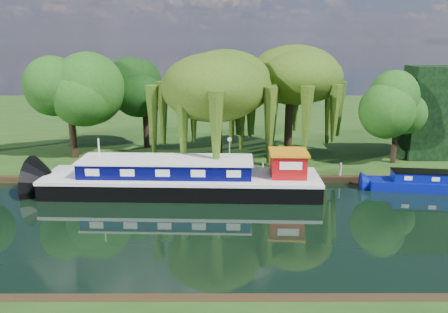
{
  "coord_description": "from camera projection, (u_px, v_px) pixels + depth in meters",
  "views": [
    {
      "loc": [
        -0.01,
        -23.76,
        10.45
      ],
      "look_at": [
        0.03,
        5.22,
        2.8
      ],
      "focal_mm": 35.0,
      "sensor_mm": 36.0,
      "label": 1
    }
  ],
  "objects": [
    {
      "name": "far_bank",
      "position": [
        223.0,
        120.0,
        58.46
      ],
      "size": [
        120.0,
        52.0,
        0.45
      ],
      "primitive_type": "cube",
      "color": "#1C390F",
      "rests_on": "ground"
    },
    {
      "name": "willow_right",
      "position": [
        290.0,
        84.0,
        37.76
      ],
      "size": [
        7.27,
        7.27,
        8.85
      ],
      "color": "black",
      "rests_on": "far_bank"
    },
    {
      "name": "narrowboat",
      "position": [
        445.0,
        184.0,
        31.39
      ],
      "size": [
        10.76,
        3.13,
        1.55
      ],
      "rotation": [
        0.0,
        0.0,
        -0.13
      ],
      "color": "navy",
      "rests_on": "ground"
    },
    {
      "name": "mooring_posts",
      "position": [
        217.0,
        169.0,
        33.52
      ],
      "size": [
        19.16,
        0.16,
        1.0
      ],
      "color": "silver",
      "rests_on": "far_bank"
    },
    {
      "name": "tree_far_right",
      "position": [
        398.0,
        109.0,
        36.09
      ],
      "size": [
        4.08,
        4.08,
        6.67
      ],
      "color": "black",
      "rests_on": "far_bank"
    },
    {
      "name": "conifer_hedge",
      "position": [
        441.0,
        113.0,
        38.07
      ],
      "size": [
        6.0,
        3.0,
        8.0
      ],
      "primitive_type": "cube",
      "color": "black",
      "rests_on": "far_bank"
    },
    {
      "name": "ground",
      "position": [
        224.0,
        225.0,
        25.64
      ],
      "size": [
        120.0,
        120.0,
        0.0
      ],
      "primitive_type": "plane",
      "color": "black"
    },
    {
      "name": "reeds_near",
      "position": [
        388.0,
        287.0,
        18.18
      ],
      "size": [
        33.7,
        1.5,
        1.1
      ],
      "color": "#204E14",
      "rests_on": "ground"
    },
    {
      "name": "lamppost",
      "position": [
        230.0,
        144.0,
        35.18
      ],
      "size": [
        0.36,
        0.36,
        2.56
      ],
      "color": "silver",
      "rests_on": "far_bank"
    },
    {
      "name": "tree_far_mid",
      "position": [
        144.0,
        91.0,
        41.35
      ],
      "size": [
        4.8,
        4.8,
        7.86
      ],
      "color": "black",
      "rests_on": "far_bank"
    },
    {
      "name": "tree_far_left",
      "position": [
        69.0,
        89.0,
        37.38
      ],
      "size": [
        5.48,
        5.48,
        8.83
      ],
      "color": "black",
      "rests_on": "far_bank"
    },
    {
      "name": "dutch_barge",
      "position": [
        184.0,
        179.0,
        30.9
      ],
      "size": [
        19.48,
        5.03,
        4.08
      ],
      "rotation": [
        0.0,
        0.0,
        -0.03
      ],
      "color": "black",
      "rests_on": "ground"
    },
    {
      "name": "willow_left",
      "position": [
        218.0,
        88.0,
        34.63
      ],
      "size": [
        7.42,
        7.42,
        8.89
      ],
      "color": "black",
      "rests_on": "far_bank"
    }
  ]
}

